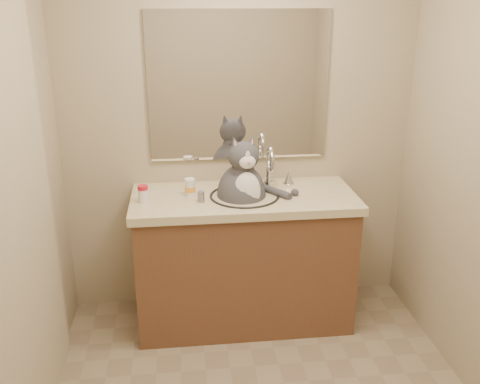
# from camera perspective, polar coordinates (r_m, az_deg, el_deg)

# --- Properties ---
(room) EXTENTS (2.22, 2.52, 2.42)m
(room) POSITION_cam_1_polar(r_m,az_deg,el_deg) (2.17, 3.58, -0.50)
(room) COLOR gray
(room) RESTS_ON ground
(vanity) EXTENTS (1.34, 0.59, 1.12)m
(vanity) POSITION_cam_1_polar(r_m,az_deg,el_deg) (3.35, 0.42, -6.84)
(vanity) COLOR brown
(vanity) RESTS_ON ground
(mirror) EXTENTS (1.10, 0.02, 0.90)m
(mirror) POSITION_cam_1_polar(r_m,az_deg,el_deg) (3.30, -0.13, 11.16)
(mirror) COLOR white
(mirror) RESTS_ON room
(shower_curtain) EXTENTS (0.02, 1.30, 1.93)m
(shower_curtain) POSITION_cam_1_polar(r_m,az_deg,el_deg) (2.40, -22.61, -4.43)
(shower_curtain) COLOR beige
(shower_curtain) RESTS_ON ground
(cat) EXTENTS (0.46, 0.37, 0.58)m
(cat) POSITION_cam_1_polar(r_m,az_deg,el_deg) (3.17, 0.26, 0.08)
(cat) COLOR #414145
(cat) RESTS_ON vanity
(pill_bottle_redcap) EXTENTS (0.06, 0.06, 0.10)m
(pill_bottle_redcap) POSITION_cam_1_polar(r_m,az_deg,el_deg) (3.11, -10.30, -0.20)
(pill_bottle_redcap) COLOR white
(pill_bottle_redcap) RESTS_ON vanity
(pill_bottle_orange) EXTENTS (0.07, 0.07, 0.11)m
(pill_bottle_orange) POSITION_cam_1_polar(r_m,az_deg,el_deg) (3.18, -5.34, 0.47)
(pill_bottle_orange) COLOR white
(pill_bottle_orange) RESTS_ON vanity
(grey_canister) EXTENTS (0.05, 0.05, 0.06)m
(grey_canister) POSITION_cam_1_polar(r_m,az_deg,el_deg) (3.08, -4.18, -0.50)
(grey_canister) COLOR slate
(grey_canister) RESTS_ON vanity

